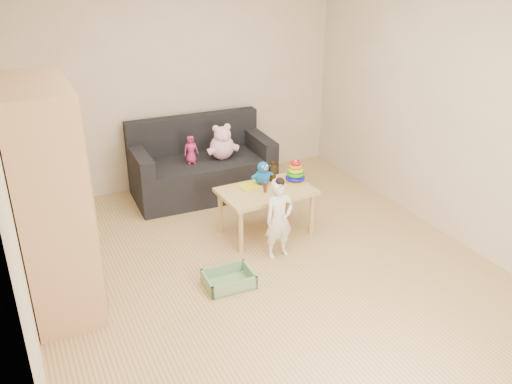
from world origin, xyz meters
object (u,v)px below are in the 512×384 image
play_table (266,211)px  sofa (203,177)px  toddler (279,220)px  wardrobe (50,201)px

play_table → sofa: bearing=102.2°
play_table → toddler: (-0.09, -0.46, 0.14)m
wardrobe → play_table: size_ratio=1.99×
sofa → toddler: (0.16, -1.63, 0.16)m
wardrobe → play_table: (2.05, 0.32, -0.68)m
wardrobe → sofa: bearing=39.7°
wardrobe → toddler: 2.04m
wardrobe → sofa: (1.80, 1.49, -0.70)m
sofa → toddler: bearing=-82.4°
wardrobe → play_table: wardrobe is taller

